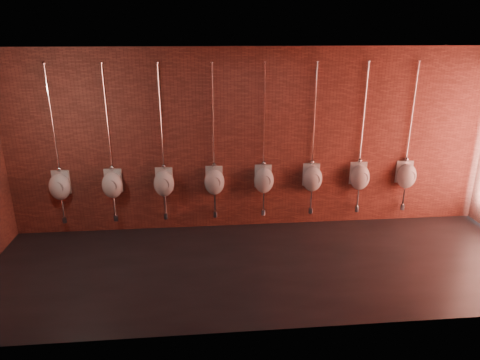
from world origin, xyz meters
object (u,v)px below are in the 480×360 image
(urinal_2, at_px, (164,182))
(urinal_4, at_px, (264,179))
(urinal_1, at_px, (112,184))
(urinal_0, at_px, (60,186))
(urinal_6, at_px, (360,176))
(urinal_5, at_px, (312,178))
(urinal_3, at_px, (214,181))
(urinal_7, at_px, (406,175))

(urinal_2, bearing_deg, urinal_4, 0.00)
(urinal_1, bearing_deg, urinal_0, 180.00)
(urinal_2, bearing_deg, urinal_0, 180.00)
(urinal_4, bearing_deg, urinal_6, 0.00)
(urinal_5, bearing_deg, urinal_3, 180.00)
(urinal_3, height_order, urinal_7, same)
(urinal_0, height_order, urinal_5, same)
(urinal_0, distance_m, urinal_4, 3.53)
(urinal_6, bearing_deg, urinal_1, 180.00)
(urinal_1, bearing_deg, urinal_4, 0.00)
(urinal_5, relative_size, urinal_6, 1.00)
(urinal_2, distance_m, urinal_4, 1.76)
(urinal_1, xyz_separation_m, urinal_3, (1.76, 0.00, 0.00))
(urinal_2, relative_size, urinal_4, 1.00)
(urinal_2, xyz_separation_m, urinal_3, (0.88, 0.00, 0.00))
(urinal_4, relative_size, urinal_7, 1.00)
(urinal_4, distance_m, urinal_7, 2.65)
(urinal_2, height_order, urinal_4, same)
(urinal_0, relative_size, urinal_5, 1.00)
(urinal_0, relative_size, urinal_3, 1.00)
(urinal_4, distance_m, urinal_6, 1.76)
(urinal_6, bearing_deg, urinal_7, 0.00)
(urinal_2, bearing_deg, urinal_3, 0.00)
(urinal_4, bearing_deg, urinal_0, 180.00)
(urinal_1, bearing_deg, urinal_3, 0.00)
(urinal_5, xyz_separation_m, urinal_7, (1.76, 0.00, 0.00))
(urinal_1, distance_m, urinal_6, 4.41)
(urinal_3, distance_m, urinal_4, 0.88)
(urinal_2, bearing_deg, urinal_1, 180.00)
(urinal_1, height_order, urinal_2, same)
(urinal_3, bearing_deg, urinal_7, 0.00)
(urinal_2, height_order, urinal_3, same)
(urinal_1, xyz_separation_m, urinal_7, (5.29, 0.00, 0.00))
(urinal_5, distance_m, urinal_6, 0.88)
(urinal_1, bearing_deg, urinal_5, 0.00)
(urinal_6, bearing_deg, urinal_4, 180.00)
(urinal_2, distance_m, urinal_5, 2.65)
(urinal_0, bearing_deg, urinal_6, 0.00)
(urinal_1, relative_size, urinal_5, 1.00)
(urinal_0, bearing_deg, urinal_5, 0.00)
(urinal_7, bearing_deg, urinal_1, 180.00)
(urinal_0, bearing_deg, urinal_2, 0.00)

